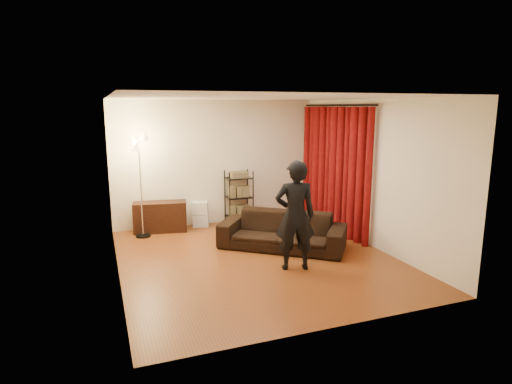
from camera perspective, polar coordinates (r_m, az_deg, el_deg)
name	(u,v)px	position (r m, az deg, el deg)	size (l,w,h in m)	color
floor	(257,258)	(7.41, 0.09, -8.86)	(5.00, 5.00, 0.00)	brown
ceiling	(257,97)	(6.95, 0.10, 12.51)	(5.00, 5.00, 0.00)	white
wall_back	(217,163)	(9.41, -5.28, 3.92)	(5.00, 5.00, 0.00)	#F0E2C6
wall_front	(336,217)	(4.85, 10.56, -3.29)	(5.00, 5.00, 0.00)	#F0E2C6
wall_left	(114,190)	(6.62, -18.45, 0.24)	(5.00, 5.00, 0.00)	#F0E2C6
wall_right	(372,174)	(8.12, 15.15, 2.39)	(5.00, 5.00, 0.00)	#F0E2C6
curtain_rod	(337,105)	(8.91, 10.76, 11.29)	(0.04, 0.04, 2.65)	black
curtain	(334,170)	(8.99, 10.34, 2.96)	(0.22, 2.65, 2.55)	maroon
sofa	(282,231)	(7.84, 3.49, -5.20)	(2.26, 0.88, 0.66)	black
person	(295,216)	(6.74, 5.23, -3.15)	(0.64, 0.42, 1.75)	black
media_cabinet	(160,217)	(9.09, -12.65, -3.24)	(1.07, 0.40, 0.62)	black
storage_boxes	(201,214)	(9.33, -7.37, -2.92)	(0.33, 0.26, 0.55)	silver
wire_shelf	(239,197)	(9.45, -2.30, -0.69)	(0.53, 0.37, 1.18)	black
floor_lamp	(141,187)	(8.66, -15.12, 0.65)	(0.36, 0.36, 2.02)	silver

